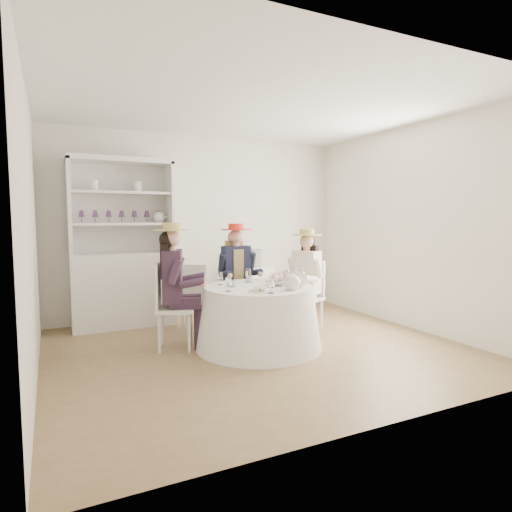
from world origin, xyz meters
name	(u,v)px	position (x,y,z in m)	size (l,w,h in m)	color
ground	(260,349)	(0.00, 0.00, 0.00)	(4.50, 4.50, 0.00)	brown
ceiling	(260,104)	(0.00, 0.00, 2.70)	(4.50, 4.50, 0.00)	white
wall_back	(202,226)	(0.00, 2.00, 1.35)	(4.50, 4.50, 0.00)	silver
wall_front	(389,237)	(0.00, -2.00, 1.35)	(4.50, 4.50, 0.00)	silver
wall_left	(30,233)	(-2.25, 0.00, 1.35)	(4.50, 4.50, 0.00)	silver
wall_right	(411,228)	(2.25, 0.00, 1.35)	(4.50, 4.50, 0.00)	silver
tea_table	(259,317)	(0.01, 0.06, 0.35)	(1.43, 1.43, 0.71)	white
hutch	(123,267)	(-1.21, 1.77, 0.81)	(1.49, 0.87, 2.27)	silver
side_table	(253,289)	(0.74, 1.75, 0.36)	(0.47, 0.47, 0.72)	silver
hatbox	(253,258)	(0.74, 1.75, 0.86)	(0.27, 0.27, 0.27)	black
guest_left	(175,278)	(-0.85, 0.43, 0.81)	(0.59, 0.54, 1.43)	silver
guest_mid	(237,269)	(0.14, 0.99, 0.79)	(0.51, 0.53, 1.40)	silver
guest_right	(305,274)	(0.87, 0.43, 0.75)	(0.56, 0.51, 1.34)	silver
spare_chair	(194,295)	(-0.42, 1.10, 0.47)	(0.49, 0.49, 0.88)	silver
teacup_a	(232,284)	(-0.27, 0.14, 0.74)	(0.08, 0.08, 0.07)	white
teacup_b	(249,280)	(0.03, 0.34, 0.74)	(0.07, 0.07, 0.07)	white
teacup_c	(277,280)	(0.30, 0.17, 0.74)	(0.09, 0.09, 0.07)	white
flower_bowl	(278,283)	(0.24, 0.02, 0.74)	(0.23, 0.23, 0.06)	white
flower_arrangement	(277,278)	(0.22, 0.01, 0.79)	(0.17, 0.18, 0.07)	#D16891
table_teapot	(292,282)	(0.24, -0.31, 0.79)	(0.26, 0.18, 0.19)	white
sandwich_plate	(259,291)	(-0.14, -0.27, 0.72)	(0.23, 0.23, 0.05)	white
cupcake_stand	(298,279)	(0.45, -0.08, 0.78)	(0.22, 0.22, 0.20)	white
stemware_set	(259,280)	(0.01, 0.06, 0.78)	(0.95, 0.99, 0.15)	white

